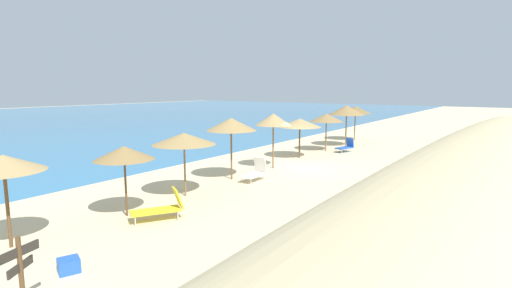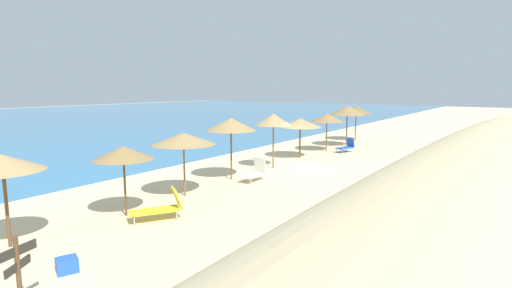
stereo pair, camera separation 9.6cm
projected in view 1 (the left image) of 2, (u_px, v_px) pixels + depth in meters
The scene contains 16 objects.
ground_plane at pixel (300, 168), 21.07m from camera, with size 160.00×160.00×0.00m, color beige.
dune_ridge at pixel (471, 171), 14.26m from camera, with size 55.77×4.28×2.53m, color #C9B586.
beach_umbrella_0 at pixel (3, 164), 10.26m from camera, with size 2.09×2.09×2.56m.
beach_umbrella_1 at pixel (124, 153), 12.86m from camera, with size 1.98×1.98×2.40m.
beach_umbrella_2 at pixel (184, 139), 15.29m from camera, with size 2.52×2.52×2.55m.
beach_umbrella_3 at pixel (231, 124), 18.07m from camera, with size 2.36×2.36×2.92m.
beach_umbrella_4 at pixel (273, 120), 20.56m from camera, with size 1.94×1.94×2.96m.
beach_umbrella_5 at pixel (300, 123), 23.72m from camera, with size 2.64×2.64×2.44m.
beach_umbrella_6 at pixel (326, 118), 26.25m from camera, with size 2.30×2.30×2.56m.
beach_umbrella_7 at pixel (347, 110), 28.35m from camera, with size 2.63×2.63×3.03m.
beach_umbrella_8 at pixel (355, 110), 31.63m from camera, with size 2.53×2.53×2.81m.
lounge_chair_0 at pixel (162, 207), 12.72m from camera, with size 1.76×1.39×1.03m.
lounge_chair_1 at pixel (255, 172), 18.12m from camera, with size 1.44×0.67×1.07m.
lounge_chair_2 at pixel (346, 146), 26.17m from camera, with size 1.44×0.96×0.92m.
wooden_signpost at pixel (21, 270), 7.18m from camera, with size 0.82×0.42×1.62m.
cooler_box at pixel (69, 265), 9.13m from camera, with size 0.47×0.43×0.34m, color blue.
Camera 1 is at (-18.31, -9.87, 4.32)m, focal length 27.21 mm.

